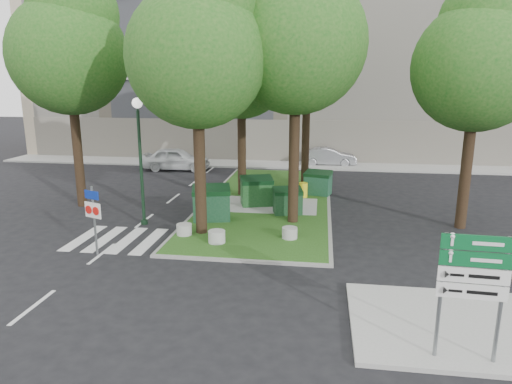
% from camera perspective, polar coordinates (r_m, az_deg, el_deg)
% --- Properties ---
extents(ground, '(120.00, 120.00, 0.00)m').
position_cam_1_polar(ground, '(15.83, -3.82, -8.55)').
color(ground, black).
rests_on(ground, ground).
extents(median_island, '(6.00, 16.00, 0.12)m').
position_cam_1_polar(median_island, '(23.24, 1.48, -1.11)').
color(median_island, '#214513').
rests_on(median_island, ground).
extents(median_kerb, '(6.30, 16.30, 0.10)m').
position_cam_1_polar(median_kerb, '(23.24, 1.48, -1.14)').
color(median_kerb, gray).
rests_on(median_kerb, ground).
extents(sidewalk_corner, '(5.00, 4.00, 0.12)m').
position_cam_1_polar(sidewalk_corner, '(12.78, 23.34, -15.09)').
color(sidewalk_corner, '#999993').
rests_on(sidewalk_corner, ground).
extents(building_sidewalk, '(42.00, 3.00, 0.12)m').
position_cam_1_polar(building_sidewalk, '(33.50, 2.76, 3.43)').
color(building_sidewalk, '#999993').
rests_on(building_sidewalk, ground).
extents(zebra_crossing, '(5.00, 3.00, 0.01)m').
position_cam_1_polar(zebra_crossing, '(18.25, -14.48, -5.88)').
color(zebra_crossing, silver).
rests_on(zebra_crossing, ground).
extents(apartment_building, '(41.00, 12.00, 16.00)m').
position_cam_1_polar(apartment_building, '(40.50, 3.97, 16.45)').
color(apartment_building, tan).
rests_on(apartment_building, ground).
extents(tree_median_near_left, '(5.20, 5.20, 10.53)m').
position_cam_1_polar(tree_median_near_left, '(17.54, -7.14, 17.94)').
color(tree_median_near_left, black).
rests_on(tree_median_near_left, ground).
extents(tree_median_near_right, '(5.60, 5.60, 11.46)m').
position_cam_1_polar(tree_median_near_right, '(19.02, 5.37, 19.66)').
color(tree_median_near_right, black).
rests_on(tree_median_near_right, ground).
extents(tree_median_mid, '(4.80, 4.80, 9.99)m').
position_cam_1_polar(tree_median_mid, '(23.75, -1.62, 16.05)').
color(tree_median_mid, black).
rests_on(tree_median_mid, ground).
extents(tree_median_far, '(5.80, 5.80, 11.93)m').
position_cam_1_polar(tree_median_far, '(26.50, 6.75, 18.62)').
color(tree_median_far, black).
rests_on(tree_median_far, ground).
extents(tree_street_left, '(5.40, 5.40, 11.00)m').
position_cam_1_polar(tree_street_left, '(23.49, -22.21, 16.77)').
color(tree_street_left, black).
rests_on(tree_street_left, ground).
extents(tree_street_right, '(5.00, 5.00, 10.06)m').
position_cam_1_polar(tree_street_right, '(20.30, 26.28, 15.15)').
color(tree_street_right, black).
rests_on(tree_street_right, ground).
extents(dumpster_a, '(1.85, 1.49, 1.51)m').
position_cam_1_polar(dumpster_a, '(19.85, -5.59, -1.40)').
color(dumpster_a, '#0E341C').
rests_on(dumpster_a, median_island).
extents(dumpster_b, '(1.77, 1.46, 1.42)m').
position_cam_1_polar(dumpster_b, '(22.09, 0.08, 0.09)').
color(dumpster_b, '#134317').
rests_on(dumpster_b, median_island).
extents(dumpster_c, '(1.47, 1.18, 1.20)m').
position_cam_1_polar(dumpster_c, '(20.74, 3.97, -1.13)').
color(dumpster_c, '#0F3318').
rests_on(dumpster_c, median_island).
extents(dumpster_d, '(1.58, 1.29, 1.28)m').
position_cam_1_polar(dumpster_d, '(24.46, 7.75, 1.13)').
color(dumpster_d, '#144229').
rests_on(dumpster_d, median_island).
extents(bollard_left, '(0.60, 0.60, 0.43)m').
position_cam_1_polar(bollard_left, '(18.14, -8.97, -4.64)').
color(bollard_left, '#A2A29D').
rests_on(bollard_left, median_island).
extents(bollard_right, '(0.59, 0.59, 0.42)m').
position_cam_1_polar(bollard_right, '(17.58, 4.23, -5.11)').
color(bollard_right, '#A2A29D').
rests_on(bollard_right, median_island).
extents(bollard_mid, '(0.63, 0.63, 0.45)m').
position_cam_1_polar(bollard_mid, '(17.13, -4.93, -5.58)').
color(bollard_mid, '#A8A9A4').
rests_on(bollard_mid, median_island).
extents(litter_bin, '(0.44, 0.44, 0.77)m').
position_cam_1_polar(litter_bin, '(23.77, 5.93, 0.25)').
color(litter_bin, yellow).
rests_on(litter_bin, median_island).
extents(street_lamp, '(0.43, 0.43, 5.34)m').
position_cam_1_polar(street_lamp, '(19.54, -14.32, 5.53)').
color(street_lamp, black).
rests_on(street_lamp, ground).
extents(traffic_sign_pole, '(0.71, 0.31, 2.48)m').
position_cam_1_polar(traffic_sign_pole, '(16.80, -19.63, -2.28)').
color(traffic_sign_pole, slate).
rests_on(traffic_sign_pole, ground).
extents(directional_sign, '(1.41, 0.16, 2.82)m').
position_cam_1_polar(directional_sign, '(10.62, 25.48, -9.70)').
color(directional_sign, slate).
rests_on(directional_sign, sidewalk_corner).
extents(car_white, '(4.72, 2.11, 1.57)m').
position_cam_1_polar(car_white, '(32.06, -9.95, 4.11)').
color(car_white, silver).
rests_on(car_white, ground).
extents(car_silver, '(4.06, 1.66, 1.31)m').
position_cam_1_polar(car_silver, '(33.75, 9.04, 4.38)').
color(car_silver, gray).
rests_on(car_silver, ground).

